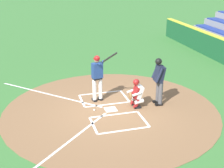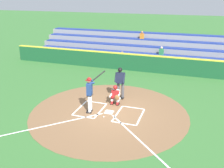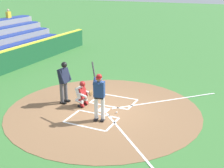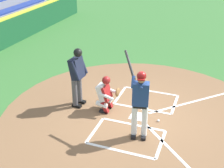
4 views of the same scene
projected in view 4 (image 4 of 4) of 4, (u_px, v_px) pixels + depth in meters
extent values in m
plane|color=#387033|center=(138.00, 117.00, 8.71)|extent=(120.00, 120.00, 0.00)
cylinder|color=brown|center=(138.00, 117.00, 8.70)|extent=(8.00, 8.00, 0.01)
cube|color=white|center=(138.00, 116.00, 8.70)|extent=(0.44, 0.44, 0.01)
cube|color=white|center=(120.00, 95.00, 9.86)|extent=(1.20, 0.08, 0.01)
cube|color=white|center=(175.00, 104.00, 9.30)|extent=(1.20, 0.08, 0.01)
cube|color=white|center=(142.00, 109.00, 9.08)|extent=(0.08, 1.80, 0.01)
cube|color=white|center=(151.00, 91.00, 10.08)|extent=(0.08, 1.80, 0.01)
cube|color=white|center=(95.00, 130.00, 8.09)|extent=(1.20, 0.08, 0.01)
cube|color=white|center=(161.00, 144.00, 7.54)|extent=(1.20, 0.08, 0.01)
cube|color=white|center=(133.00, 125.00, 8.32)|extent=(0.08, 1.80, 0.01)
cube|color=white|center=(119.00, 151.00, 7.31)|extent=(0.08, 1.80, 0.01)
cube|color=white|center=(217.00, 95.00, 9.82)|extent=(3.73, 3.73, 0.01)
cylinder|color=white|center=(144.00, 121.00, 7.60)|extent=(0.15, 0.15, 0.84)
cube|color=black|center=(144.00, 137.00, 7.77)|extent=(0.28, 0.17, 0.09)
cylinder|color=white|center=(134.00, 120.00, 7.64)|extent=(0.15, 0.15, 0.84)
cube|color=black|center=(134.00, 136.00, 7.81)|extent=(0.28, 0.17, 0.09)
cube|color=black|center=(140.00, 105.00, 7.41)|extent=(0.28, 0.38, 0.10)
cube|color=navy|center=(141.00, 94.00, 7.27)|extent=(0.31, 0.44, 0.60)
sphere|color=#9E7051|center=(141.00, 79.00, 7.07)|extent=(0.21, 0.21, 0.21)
sphere|color=maroon|center=(142.00, 76.00, 7.06)|extent=(0.23, 0.23, 0.23)
cube|color=maroon|center=(141.00, 79.00, 6.97)|extent=(0.14, 0.19, 0.02)
cylinder|color=navy|center=(142.00, 83.00, 7.19)|extent=(0.44, 0.17, 0.21)
cylinder|color=navy|center=(133.00, 82.00, 7.22)|extent=(0.28, 0.14, 0.29)
cylinder|color=black|center=(130.00, 65.00, 7.42)|extent=(0.62, 0.48, 0.53)
cylinder|color=black|center=(134.00, 79.00, 7.23)|extent=(0.10, 0.11, 0.08)
cube|color=black|center=(108.00, 106.00, 9.14)|extent=(0.13, 0.26, 0.09)
cube|color=maroon|center=(109.00, 102.00, 9.05)|extent=(0.12, 0.25, 0.37)
cylinder|color=silver|center=(106.00, 99.00, 9.05)|extent=(0.16, 0.36, 0.21)
cube|color=black|center=(104.00, 112.00, 8.87)|extent=(0.13, 0.26, 0.09)
cube|color=maroon|center=(105.00, 107.00, 8.79)|extent=(0.12, 0.25, 0.37)
cylinder|color=silver|center=(102.00, 104.00, 8.79)|extent=(0.16, 0.36, 0.21)
cube|color=silver|center=(103.00, 92.00, 8.77)|extent=(0.41, 0.37, 0.52)
cube|color=maroon|center=(107.00, 92.00, 8.73)|extent=(0.42, 0.23, 0.46)
sphere|color=tan|center=(106.00, 81.00, 8.58)|extent=(0.21, 0.21, 0.21)
sphere|color=maroon|center=(106.00, 80.00, 8.56)|extent=(0.24, 0.24, 0.24)
cylinder|color=silver|center=(111.00, 90.00, 8.89)|extent=(0.10, 0.45, 0.20)
cylinder|color=silver|center=(106.00, 96.00, 8.56)|extent=(0.10, 0.45, 0.20)
ellipsoid|color=brown|center=(118.00, 92.00, 8.84)|extent=(0.28, 0.11, 0.28)
cylinder|color=#4C4C51|center=(79.00, 88.00, 9.20)|extent=(0.16, 0.16, 0.86)
cube|color=black|center=(81.00, 102.00, 9.39)|extent=(0.15, 0.29, 0.09)
cylinder|color=#4C4C51|center=(75.00, 92.00, 8.97)|extent=(0.16, 0.16, 0.86)
cube|color=black|center=(77.00, 106.00, 9.16)|extent=(0.15, 0.29, 0.09)
cube|color=#191E33|center=(77.00, 68.00, 8.74)|extent=(0.46, 0.39, 0.66)
sphere|color=tan|center=(77.00, 53.00, 8.51)|extent=(0.22, 0.22, 0.22)
sphere|color=black|center=(78.00, 53.00, 8.50)|extent=(0.25, 0.25, 0.25)
cylinder|color=#191E33|center=(83.00, 65.00, 8.89)|extent=(0.12, 0.29, 0.56)
cylinder|color=#191E33|center=(75.00, 71.00, 8.50)|extent=(0.12, 0.29, 0.56)
sphere|color=white|center=(158.00, 121.00, 8.45)|extent=(0.07, 0.07, 0.07)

